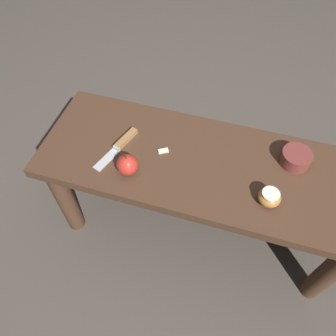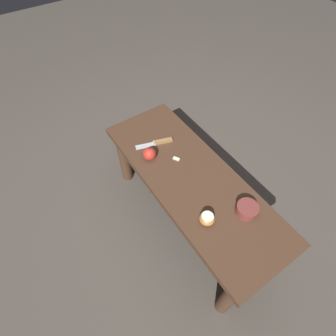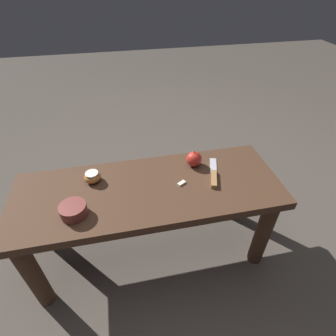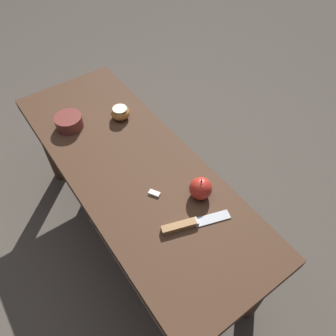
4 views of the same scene
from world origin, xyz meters
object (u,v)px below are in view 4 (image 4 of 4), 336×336
(wooden_bench, at_px, (134,182))
(bowl, at_px, (69,122))
(apple_cut, at_px, (120,113))
(knife, at_px, (187,224))
(apple_whole, at_px, (201,188))

(wooden_bench, distance_m, bowl, 0.34)
(wooden_bench, height_order, apple_cut, apple_cut)
(knife, xyz_separation_m, bowl, (0.61, 0.10, 0.02))
(apple_cut, xyz_separation_m, bowl, (0.07, 0.19, 0.00))
(apple_cut, bearing_deg, bowl, 69.57)
(knife, bearing_deg, apple_cut, 99.53)
(apple_whole, relative_size, bowl, 0.80)
(wooden_bench, bearing_deg, knife, -178.29)
(wooden_bench, bearing_deg, apple_whole, -154.76)
(wooden_bench, relative_size, bowl, 11.31)
(wooden_bench, height_order, bowl, bowl)
(knife, relative_size, apple_whole, 2.61)
(bowl, bearing_deg, wooden_bench, -163.13)
(knife, xyz_separation_m, apple_cut, (0.54, -0.09, 0.02))
(knife, height_order, apple_cut, apple_cut)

